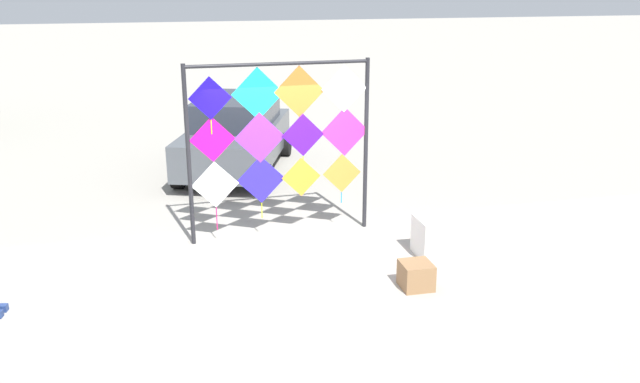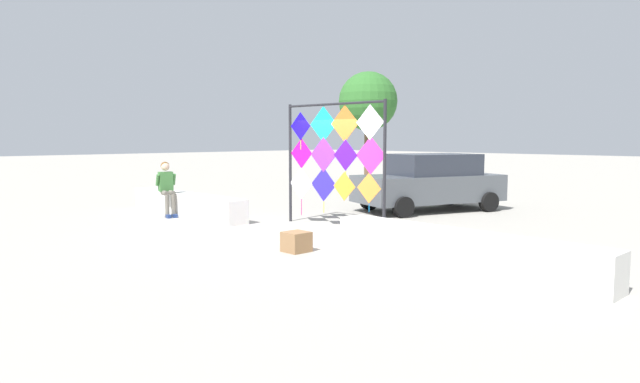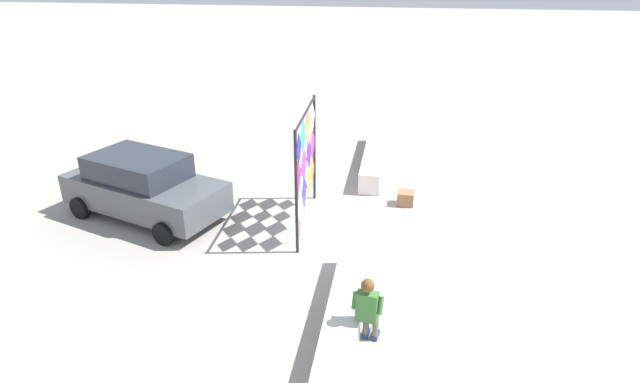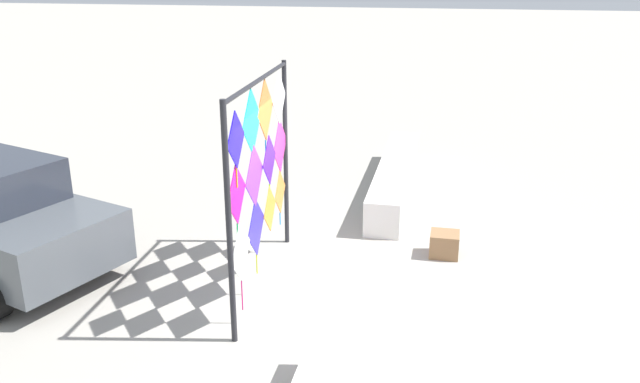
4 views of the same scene
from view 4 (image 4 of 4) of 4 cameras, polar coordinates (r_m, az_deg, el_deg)
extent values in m
plane|color=#9E998E|center=(9.02, 1.83, -8.57)|extent=(120.00, 120.00, 0.00)
cube|color=silver|center=(12.72, 6.61, 1.30)|extent=(4.78, 0.59, 0.60)
cylinder|color=#232328|center=(7.30, -8.01, -3.19)|extent=(0.07, 0.07, 2.90)
cylinder|color=#232328|center=(9.97, -3.05, 3.20)|extent=(0.07, 0.07, 2.90)
cylinder|color=#232328|center=(8.27, -5.44, 9.72)|extent=(2.94, 0.16, 0.06)
cube|color=white|center=(7.83, -6.97, -5.34)|extent=(0.77, 0.04, 0.77)
cylinder|color=#E5166D|center=(8.09, -6.87, -9.08)|extent=(0.02, 0.02, 0.40)
cube|color=#2B21CE|center=(8.48, -5.64, -3.13)|extent=(0.80, 0.04, 0.80)
cylinder|color=yellow|center=(8.70, -5.59, -6.38)|extent=(0.02, 0.02, 0.27)
cube|color=orange|center=(9.08, -4.43, -1.56)|extent=(0.66, 0.03, 0.66)
cube|color=orange|center=(9.73, -3.53, -0.06)|extent=(0.67, 0.04, 0.67)
cylinder|color=#168AE5|center=(9.88, -3.53, -2.41)|extent=(0.02, 0.02, 0.19)
cube|color=#EA0F97|center=(7.55, -7.35, -0.27)|extent=(0.73, 0.04, 0.73)
cylinder|color=#16E565|center=(7.76, -7.25, -4.10)|extent=(0.02, 0.02, 0.37)
cube|color=#7F2DE4|center=(8.24, -5.79, 1.36)|extent=(0.83, 0.04, 0.83)
cylinder|color=#89E516|center=(8.45, -5.71, -2.65)|extent=(0.02, 0.02, 0.42)
cube|color=#4912F6|center=(8.88, -4.47, 2.78)|extent=(0.70, 0.04, 0.70)
cylinder|color=#B3E516|center=(9.04, -4.45, -0.28)|extent=(0.02, 0.02, 0.31)
cube|color=#E32C9D|center=(9.55, -3.54, 4.05)|extent=(0.82, 0.04, 0.82)
cube|color=#190CEF|center=(7.34, -7.41, 4.54)|extent=(0.67, 0.04, 0.67)
cylinder|color=yellow|center=(7.47, -7.33, 1.19)|extent=(0.02, 0.02, 0.23)
cube|color=#17DEDC|center=(8.04, -6.02, 6.12)|extent=(0.84, 0.04, 0.84)
cube|color=orange|center=(8.67, -4.84, 7.17)|extent=(0.83, 0.04, 0.83)
cylinder|color=#1694E5|center=(8.81, -4.80, 3.56)|extent=(0.02, 0.02, 0.31)
cube|color=white|center=(9.37, -3.61, 8.23)|extent=(0.76, 0.04, 0.76)
cylinder|color=black|center=(10.09, -18.45, -4.70)|extent=(0.39, 0.60, 0.56)
cube|color=olive|center=(10.09, 10.89, -4.58)|extent=(0.43, 0.44, 0.37)
camera|label=1|loc=(9.97, 65.93, 7.52)|focal=37.56mm
camera|label=2|loc=(18.27, 33.63, 9.53)|focal=31.36mm
camera|label=3|loc=(4.24, -166.99, 8.31)|focal=29.47mm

